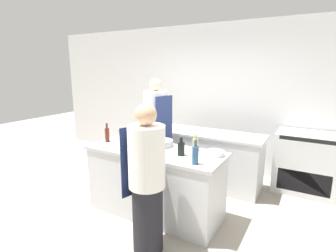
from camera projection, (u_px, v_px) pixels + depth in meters
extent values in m
plane|color=#A89E8E|center=(156.00, 212.00, 3.65)|extent=(16.00, 16.00, 0.00)
cube|color=silver|center=(213.00, 98.00, 5.15)|extent=(8.00, 0.06, 2.80)
cube|color=silver|center=(155.00, 183.00, 3.56)|extent=(1.78, 0.70, 0.88)
cube|color=#B7BABC|center=(155.00, 151.00, 3.46)|extent=(1.86, 0.73, 0.04)
cube|color=silver|center=(207.00, 160.00, 4.47)|extent=(1.77, 0.61, 0.88)
cube|color=silver|center=(208.00, 134.00, 4.37)|extent=(1.84, 0.63, 0.04)
cube|color=silver|center=(306.00, 163.00, 4.20)|extent=(0.93, 0.63, 0.97)
cube|color=black|center=(303.00, 182.00, 3.99)|extent=(0.74, 0.01, 0.34)
cube|color=black|center=(308.00, 140.00, 3.84)|extent=(0.79, 0.01, 0.06)
cylinder|color=black|center=(148.00, 218.00, 2.85)|extent=(0.33, 0.33, 0.75)
cylinder|color=white|center=(147.00, 157.00, 2.70)|extent=(0.39, 0.39, 0.66)
cube|color=#19234C|center=(135.00, 160.00, 2.85)|extent=(0.11, 0.36, 0.77)
sphere|color=tan|center=(146.00, 115.00, 2.60)|extent=(0.22, 0.22, 0.22)
cylinder|color=black|center=(156.00, 165.00, 4.28)|extent=(0.31, 0.31, 0.84)
cylinder|color=white|center=(156.00, 116.00, 4.11)|extent=(0.37, 0.37, 0.79)
cube|color=navy|center=(164.00, 125.00, 4.00)|extent=(0.10, 0.34, 0.89)
sphere|color=beige|center=(155.00, 85.00, 4.00)|extent=(0.19, 0.19, 0.19)
cylinder|color=#5B2319|center=(107.00, 135.00, 3.79)|extent=(0.06, 0.06, 0.20)
cylinder|color=#5B2319|center=(107.00, 126.00, 3.76)|extent=(0.03, 0.03, 0.08)
cylinder|color=silver|center=(138.00, 135.00, 3.82)|extent=(0.07, 0.07, 0.20)
cylinder|color=silver|center=(137.00, 125.00, 3.79)|extent=(0.03, 0.03, 0.08)
cylinder|color=#2D5175|center=(195.00, 155.00, 2.90)|extent=(0.07, 0.07, 0.21)
cylinder|color=#2D5175|center=(196.00, 143.00, 2.87)|extent=(0.03, 0.03, 0.08)
cylinder|color=#19471E|center=(143.00, 139.00, 3.72)|extent=(0.08, 0.08, 0.13)
cylinder|color=#19471E|center=(143.00, 132.00, 3.70)|extent=(0.04, 0.04, 0.05)
cylinder|color=#B2A84C|center=(195.00, 145.00, 3.40)|extent=(0.07, 0.07, 0.15)
cylinder|color=#B2A84C|center=(196.00, 137.00, 3.38)|extent=(0.03, 0.03, 0.06)
cylinder|color=black|center=(181.00, 149.00, 3.20)|extent=(0.09, 0.09, 0.17)
cylinder|color=black|center=(181.00, 140.00, 3.18)|extent=(0.04, 0.04, 0.06)
cylinder|color=navy|center=(154.00, 150.00, 3.29)|extent=(0.25, 0.25, 0.08)
cylinder|color=white|center=(215.00, 153.00, 3.21)|extent=(0.22, 0.22, 0.06)
cylinder|color=#B7BABC|center=(163.00, 143.00, 3.59)|extent=(0.27, 0.27, 0.09)
cube|color=white|center=(119.00, 147.00, 3.55)|extent=(0.32, 0.18, 0.01)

